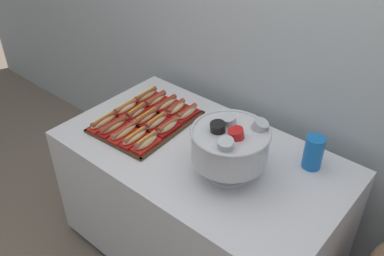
# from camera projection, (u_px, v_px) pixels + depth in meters

# --- Properties ---
(ground_plane) EXTENTS (10.00, 10.00, 0.00)m
(ground_plane) POSITION_uv_depth(u_px,v_px,m) (199.00, 250.00, 2.50)
(ground_plane) COLOR #7A6B5B
(back_wall) EXTENTS (6.00, 0.10, 2.60)m
(back_wall) POSITION_uv_depth(u_px,v_px,m) (272.00, 12.00, 2.09)
(back_wall) COLOR #B2BCC1
(back_wall) RESTS_ON ground_plane
(buffet_table) EXTENTS (1.44, 0.81, 0.75)m
(buffet_table) POSITION_uv_depth(u_px,v_px,m) (200.00, 202.00, 2.27)
(buffet_table) COLOR silver
(buffet_table) RESTS_ON ground_plane
(serving_tray) EXTENTS (0.44, 0.55, 0.01)m
(serving_tray) POSITION_uv_depth(u_px,v_px,m) (146.00, 122.00, 2.26)
(serving_tray) COLOR #472B19
(serving_tray) RESTS_ON buffet_table
(hot_dog_0) EXTENTS (0.07, 0.19, 0.06)m
(hot_dog_0) POSITION_uv_depth(u_px,v_px,m) (104.00, 122.00, 2.21)
(hot_dog_0) COLOR red
(hot_dog_0) RESTS_ON serving_tray
(hot_dog_1) EXTENTS (0.06, 0.18, 0.06)m
(hot_dog_1) POSITION_uv_depth(u_px,v_px,m) (114.00, 126.00, 2.17)
(hot_dog_1) COLOR red
(hot_dog_1) RESTS_ON serving_tray
(hot_dog_2) EXTENTS (0.08, 0.19, 0.06)m
(hot_dog_2) POSITION_uv_depth(u_px,v_px,m) (124.00, 132.00, 2.14)
(hot_dog_2) COLOR red
(hot_dog_2) RESTS_ON serving_tray
(hot_dog_3) EXTENTS (0.07, 0.18, 0.06)m
(hot_dog_3) POSITION_uv_depth(u_px,v_px,m) (135.00, 137.00, 2.10)
(hot_dog_3) COLOR red
(hot_dog_3) RESTS_ON serving_tray
(hot_dog_4) EXTENTS (0.08, 0.16, 0.06)m
(hot_dog_4) POSITION_uv_depth(u_px,v_px,m) (146.00, 142.00, 2.06)
(hot_dog_4) COLOR red
(hot_dog_4) RESTS_ON serving_tray
(hot_dog_5) EXTENTS (0.07, 0.17, 0.06)m
(hot_dog_5) POSITION_uv_depth(u_px,v_px,m) (126.00, 108.00, 2.32)
(hot_dog_5) COLOR red
(hot_dog_5) RESTS_ON serving_tray
(hot_dog_6) EXTENTS (0.07, 0.16, 0.06)m
(hot_dog_6) POSITION_uv_depth(u_px,v_px,m) (136.00, 113.00, 2.28)
(hot_dog_6) COLOR #B21414
(hot_dog_6) RESTS_ON serving_tray
(hot_dog_7) EXTENTS (0.07, 0.19, 0.06)m
(hot_dog_7) POSITION_uv_depth(u_px,v_px,m) (146.00, 117.00, 2.25)
(hot_dog_7) COLOR #B21414
(hot_dog_7) RESTS_ON serving_tray
(hot_dog_8) EXTENTS (0.08, 0.17, 0.06)m
(hot_dog_8) POSITION_uv_depth(u_px,v_px,m) (157.00, 122.00, 2.21)
(hot_dog_8) COLOR #B21414
(hot_dog_8) RESTS_ON serving_tray
(hot_dog_9) EXTENTS (0.07, 0.15, 0.06)m
(hot_dog_9) POSITION_uv_depth(u_px,v_px,m) (168.00, 127.00, 2.17)
(hot_dog_9) COLOR #B21414
(hot_dog_9) RESTS_ON serving_tray
(hot_dog_10) EXTENTS (0.07, 0.18, 0.06)m
(hot_dog_10) POSITION_uv_depth(u_px,v_px,m) (146.00, 96.00, 2.43)
(hot_dog_10) COLOR red
(hot_dog_10) RESTS_ON serving_tray
(hot_dog_11) EXTENTS (0.07, 0.17, 0.06)m
(hot_dog_11) POSITION_uv_depth(u_px,v_px,m) (156.00, 100.00, 2.39)
(hot_dog_11) COLOR red
(hot_dog_11) RESTS_ON serving_tray
(hot_dog_12) EXTENTS (0.07, 0.18, 0.06)m
(hot_dog_12) POSITION_uv_depth(u_px,v_px,m) (166.00, 104.00, 2.35)
(hot_dog_12) COLOR red
(hot_dog_12) RESTS_ON serving_tray
(hot_dog_13) EXTENTS (0.08, 0.16, 0.06)m
(hot_dog_13) POSITION_uv_depth(u_px,v_px,m) (176.00, 108.00, 2.31)
(hot_dog_13) COLOR #B21414
(hot_dog_13) RESTS_ON serving_tray
(hot_dog_14) EXTENTS (0.06, 0.17, 0.06)m
(hot_dog_14) POSITION_uv_depth(u_px,v_px,m) (187.00, 113.00, 2.28)
(hot_dog_14) COLOR red
(hot_dog_14) RESTS_ON serving_tray
(punch_bowl) EXTENTS (0.35, 0.35, 0.29)m
(punch_bowl) POSITION_uv_depth(u_px,v_px,m) (230.00, 144.00, 1.83)
(punch_bowl) COLOR silver
(punch_bowl) RESTS_ON buffet_table
(cup_stack) EXTENTS (0.09, 0.09, 0.16)m
(cup_stack) POSITION_uv_depth(u_px,v_px,m) (313.00, 152.00, 1.92)
(cup_stack) COLOR blue
(cup_stack) RESTS_ON buffet_table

